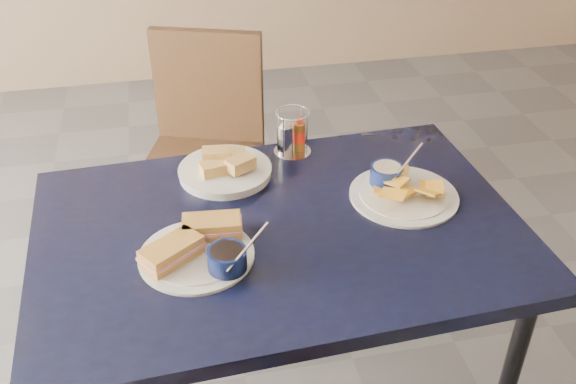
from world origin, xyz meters
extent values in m
plane|color=#505155|center=(0.00, 0.00, 0.00)|extent=(6.00, 6.00, 0.00)
cube|color=black|center=(0.09, -0.17, 0.73)|extent=(1.24, 0.85, 0.04)
cylinder|color=black|center=(-0.43, 0.15, 0.35)|extent=(0.04, 0.04, 0.71)
cylinder|color=black|center=(0.61, 0.15, 0.35)|extent=(0.04, 0.04, 0.71)
cube|color=#311D10|center=(-0.05, 0.68, 0.43)|extent=(0.53, 0.52, 0.04)
cylinder|color=#311D10|center=(-0.22, 0.52, 0.21)|extent=(0.04, 0.04, 0.41)
cylinder|color=#311D10|center=(0.12, 0.52, 0.21)|extent=(0.04, 0.04, 0.41)
cylinder|color=#311D10|center=(-0.22, 0.84, 0.21)|extent=(0.04, 0.04, 0.41)
cylinder|color=#311D10|center=(0.12, 0.84, 0.21)|extent=(0.04, 0.04, 0.41)
cube|color=#311D10|center=(-0.05, 0.86, 0.67)|extent=(0.41, 0.18, 0.44)
cylinder|color=white|center=(-0.12, -0.25, 0.75)|extent=(0.27, 0.27, 0.01)
cylinder|color=white|center=(-0.12, -0.25, 0.76)|extent=(0.22, 0.22, 0.00)
cube|color=gold|center=(-0.18, -0.26, 0.78)|extent=(0.15, 0.14, 0.04)
cube|color=#D78484|center=(-0.18, -0.26, 0.78)|extent=(0.16, 0.15, 0.01)
cube|color=gold|center=(-0.08, -0.19, 0.78)|extent=(0.15, 0.08, 0.04)
cube|color=#D78484|center=(-0.08, -0.19, 0.78)|extent=(0.15, 0.09, 0.01)
cylinder|color=#0A1237|center=(-0.06, -0.32, 0.79)|extent=(0.09, 0.09, 0.05)
cylinder|color=black|center=(-0.06, -0.32, 0.80)|extent=(0.08, 0.08, 0.01)
cylinder|color=silver|center=(-0.01, -0.34, 0.83)|extent=(0.11, 0.07, 0.08)
cylinder|color=white|center=(0.44, -0.12, 0.75)|extent=(0.29, 0.29, 0.01)
cylinder|color=white|center=(0.44, -0.12, 0.76)|extent=(0.24, 0.24, 0.00)
cube|color=yellow|center=(0.39, -0.09, 0.76)|extent=(0.06, 0.08, 0.01)
cube|color=yellow|center=(0.43, -0.14, 0.77)|extent=(0.08, 0.07, 0.02)
cube|color=yellow|center=(0.51, -0.14, 0.77)|extent=(0.08, 0.07, 0.02)
cube|color=yellow|center=(0.49, -0.16, 0.78)|extent=(0.07, 0.08, 0.03)
cube|color=yellow|center=(0.51, -0.15, 0.78)|extent=(0.06, 0.08, 0.02)
cube|color=yellow|center=(0.42, -0.10, 0.79)|extent=(0.07, 0.08, 0.03)
cube|color=yellow|center=(0.43, -0.07, 0.79)|extent=(0.08, 0.07, 0.02)
cube|color=yellow|center=(0.39, -0.17, 0.80)|extent=(0.08, 0.07, 0.02)
cylinder|color=#0A1237|center=(0.41, -0.06, 0.79)|extent=(0.09, 0.09, 0.05)
cylinder|color=beige|center=(0.41, -0.06, 0.80)|extent=(0.08, 0.08, 0.01)
cylinder|color=silver|center=(0.45, -0.08, 0.83)|extent=(0.11, 0.07, 0.08)
cylinder|color=white|center=(-0.01, 0.08, 0.76)|extent=(0.25, 0.25, 0.02)
cylinder|color=white|center=(-0.01, 0.08, 0.77)|extent=(0.21, 0.21, 0.00)
cube|color=tan|center=(-0.04, 0.06, 0.79)|extent=(0.08, 0.06, 0.03)
cube|color=tan|center=(0.01, 0.11, 0.79)|extent=(0.09, 0.07, 0.03)
cube|color=tan|center=(0.03, 0.05, 0.80)|extent=(0.09, 0.08, 0.03)
cube|color=tan|center=(-0.03, 0.10, 0.81)|extent=(0.08, 0.06, 0.03)
cylinder|color=silver|center=(0.20, 0.17, 0.75)|extent=(0.11, 0.11, 0.01)
cylinder|color=silver|center=(0.23, 0.20, 0.82)|extent=(0.01, 0.01, 0.13)
cylinder|color=silver|center=(0.16, 0.20, 0.82)|extent=(0.01, 0.01, 0.13)
cylinder|color=silver|center=(0.16, 0.13, 0.82)|extent=(0.01, 0.01, 0.13)
cylinder|color=silver|center=(0.23, 0.13, 0.82)|extent=(0.01, 0.01, 0.13)
torus|color=silver|center=(0.20, 0.17, 0.88)|extent=(0.10, 0.10, 0.00)
cylinder|color=silver|center=(0.17, 0.17, 0.80)|extent=(0.05, 0.05, 0.08)
cone|color=silver|center=(0.17, 0.17, 0.85)|extent=(0.04, 0.04, 0.02)
cylinder|color=brown|center=(0.22, 0.17, 0.80)|extent=(0.03, 0.03, 0.08)
cylinder|color=red|center=(0.22, 0.17, 0.80)|extent=(0.03, 0.03, 0.03)
cylinder|color=red|center=(0.22, 0.17, 0.85)|extent=(0.02, 0.02, 0.02)
camera|label=1|loc=(-0.15, -1.43, 1.72)|focal=40.00mm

